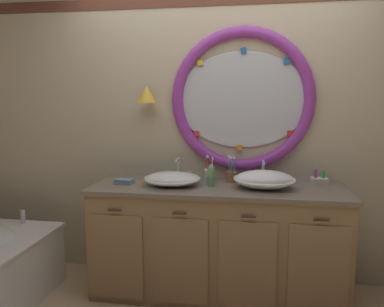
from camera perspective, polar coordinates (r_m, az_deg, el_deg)
back_wall_assembly at (r=3.09m, az=4.46°, el=4.59°), size 6.40×0.26×2.60m
vanity_counter at (r=2.96m, az=3.93°, el=-13.32°), size 1.95×0.64×0.87m
sink_basin_left at (r=2.84m, az=-3.12°, el=-3.96°), size 0.44×0.44×0.10m
sink_basin_right at (r=2.78m, az=11.25°, el=-4.01°), size 0.46×0.46×0.14m
faucet_set_left at (r=3.07m, az=-2.17°, el=-2.70°), size 0.24×0.14×0.18m
faucet_set_right at (r=3.02m, az=11.06°, el=-3.05°), size 0.23×0.14×0.18m
toothbrush_holder_left at (r=2.94m, az=2.76°, el=-3.38°), size 0.09×0.09×0.22m
toothbrush_holder_right at (r=2.96m, az=6.20°, el=-3.48°), size 0.09×0.09×0.22m
soap_dispenser at (r=2.81m, az=2.98°, el=-3.59°), size 0.05×0.06×0.17m
folded_hand_towel at (r=2.95m, az=-10.61°, el=-4.32°), size 0.14×0.11×0.04m
toiletry_basket at (r=3.05m, az=19.30°, el=-3.98°), size 0.13×0.11×0.12m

